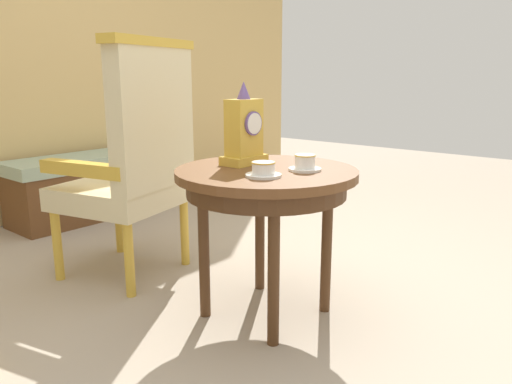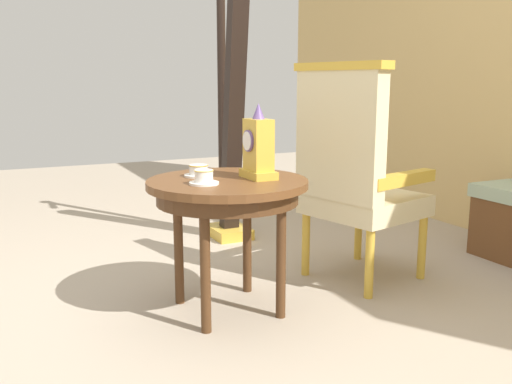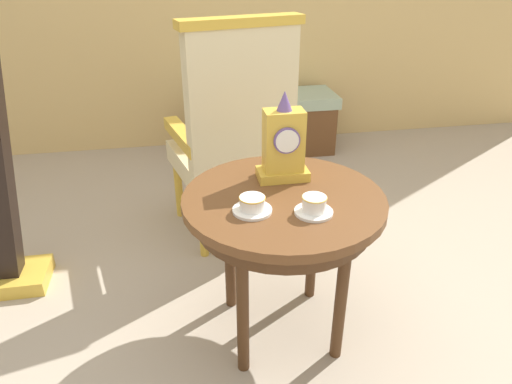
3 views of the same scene
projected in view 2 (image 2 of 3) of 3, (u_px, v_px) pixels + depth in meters
ground_plane at (207, 306)px, 2.65m from camera, size 10.00×10.00×0.00m
side_table at (228, 196)px, 2.50m from camera, size 0.72×0.72×0.62m
teacup_left at (199, 171)px, 2.56m from camera, size 0.13×0.13×0.06m
teacup_right at (204, 178)px, 2.37m from camera, size 0.13×0.13×0.06m
mantel_clock at (258, 148)px, 2.50m from camera, size 0.19×0.11×0.34m
armchair at (353, 171)px, 2.88m from camera, size 0.65×0.64×1.14m
harp at (230, 126)px, 3.67m from camera, size 0.40×0.24×1.87m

